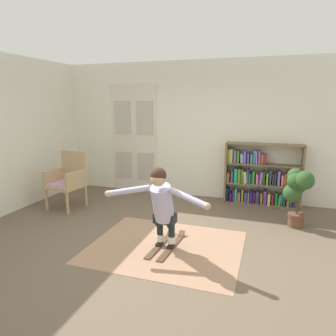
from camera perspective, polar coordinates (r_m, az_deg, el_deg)
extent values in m
plane|color=brown|center=(4.68, -3.47, -13.73)|extent=(7.20, 7.20, 0.00)
cube|color=silver|center=(6.72, 4.72, 7.00)|extent=(6.00, 0.10, 2.90)
cube|color=silver|center=(6.32, -28.38, 5.30)|extent=(0.10, 6.00, 2.90)
cube|color=beige|center=(7.27, -8.19, 5.12)|extent=(0.55, 0.04, 2.35)
cube|color=#B9B4A3|center=(7.21, -8.39, 9.18)|extent=(0.41, 0.01, 0.76)
cube|color=#B9B4A3|center=(7.35, -8.13, 0.55)|extent=(0.41, 0.01, 0.64)
cube|color=beige|center=(7.04, -4.17, 4.99)|extent=(0.55, 0.04, 2.35)
cube|color=#B9B4A3|center=(6.98, -4.30, 9.19)|extent=(0.41, 0.01, 0.76)
cube|color=#B9B4A3|center=(7.12, -4.16, 0.27)|extent=(0.41, 0.01, 0.64)
cube|color=beige|center=(7.11, -6.44, 14.90)|extent=(1.22, 0.04, 0.10)
cube|color=#A47B60|center=(4.57, -0.42, -14.31)|extent=(2.14, 1.76, 0.01)
cube|color=brown|center=(6.50, 10.74, -0.73)|extent=(0.04, 0.30, 1.24)
cube|color=brown|center=(6.48, 23.54, -1.58)|extent=(0.04, 0.30, 1.24)
cube|color=brown|center=(6.61, 16.80, -6.33)|extent=(1.45, 0.30, 0.02)
cube|color=brown|center=(6.50, 17.01, -2.91)|extent=(1.45, 0.30, 0.02)
cube|color=brown|center=(6.41, 17.24, 0.61)|extent=(1.45, 0.30, 0.02)
cube|color=brown|center=(6.35, 17.46, 4.22)|extent=(1.45, 0.30, 0.02)
cube|color=navy|center=(6.63, 10.99, -4.65)|extent=(0.05, 0.16, 0.27)
cube|color=#4C134C|center=(6.60, 11.60, -5.17)|extent=(0.04, 0.23, 0.18)
cube|color=navy|center=(6.59, 12.06, -4.96)|extent=(0.03, 0.17, 0.24)
cube|color=#499EC9|center=(6.59, 12.47, -4.83)|extent=(0.04, 0.15, 0.27)
cube|color=olive|center=(6.61, 13.04, -5.11)|extent=(0.05, 0.20, 0.20)
cube|color=#9BA949|center=(6.60, 13.66, -4.89)|extent=(0.03, 0.19, 0.27)
cube|color=#4F3F9E|center=(6.61, 14.18, -5.16)|extent=(0.06, 0.17, 0.20)
cube|color=#687849|center=(6.58, 14.70, -5.17)|extent=(0.03, 0.18, 0.23)
cube|color=navy|center=(6.57, 15.16, -5.12)|extent=(0.05, 0.16, 0.25)
cube|color=#641C60|center=(6.57, 15.62, -5.28)|extent=(0.04, 0.15, 0.22)
cube|color=#3D3560|center=(6.56, 16.21, -5.17)|extent=(0.06, 0.21, 0.26)
cube|color=gold|center=(6.58, 16.89, -5.36)|extent=(0.05, 0.15, 0.21)
cube|color=purple|center=(6.56, 17.52, -5.15)|extent=(0.06, 0.21, 0.28)
cube|color=#D7D760|center=(6.56, 18.17, -5.44)|extent=(0.05, 0.23, 0.23)
cube|color=#BC1D44|center=(6.57, 18.77, -5.56)|extent=(0.04, 0.16, 0.20)
cube|color=#16953D|center=(6.57, 19.40, -5.37)|extent=(0.05, 0.14, 0.25)
cube|color=#40913F|center=(6.56, 19.95, -5.57)|extent=(0.06, 0.19, 0.22)
cube|color=teal|center=(6.59, 20.32, -5.48)|extent=(0.04, 0.20, 0.23)
cube|color=#5C4482|center=(6.59, 20.71, -5.42)|extent=(0.04, 0.14, 0.26)
cube|color=olive|center=(6.60, 21.31, -5.50)|extent=(0.05, 0.24, 0.24)
cube|color=#34466B|center=(6.57, 21.77, -5.50)|extent=(0.03, 0.22, 0.27)
cube|color=purple|center=(6.61, 22.09, -5.74)|extent=(0.04, 0.16, 0.20)
cube|color=#2F5E58|center=(6.60, 22.50, -5.38)|extent=(0.03, 0.23, 0.28)
cube|color=olive|center=(6.51, 11.12, -1.64)|extent=(0.07, 0.18, 0.19)
cube|color=#654C80|center=(6.50, 11.80, -1.47)|extent=(0.04, 0.14, 0.24)
cube|color=#21AD71|center=(6.49, 12.49, -1.25)|extent=(0.06, 0.22, 0.29)
cube|color=#567A2D|center=(6.47, 13.08, -1.32)|extent=(0.05, 0.24, 0.29)
cube|color=olive|center=(6.49, 13.58, -1.37)|extent=(0.05, 0.17, 0.28)
cube|color=#C4D886|center=(6.47, 14.12, -1.62)|extent=(0.07, 0.17, 0.24)
cube|color=#4C3BAF|center=(6.46, 14.56, -1.41)|extent=(0.03, 0.23, 0.30)
cube|color=#36954F|center=(6.48, 14.84, -1.78)|extent=(0.03, 0.19, 0.21)
cube|color=#135665|center=(6.49, 15.19, -1.77)|extent=(0.04, 0.17, 0.21)
cube|color=green|center=(6.48, 15.60, -1.61)|extent=(0.04, 0.22, 0.26)
cube|color=#BF75AD|center=(6.48, 16.20, -1.89)|extent=(0.05, 0.16, 0.20)
cube|color=#C156CB|center=(6.47, 16.86, -1.75)|extent=(0.06, 0.21, 0.25)
cube|color=#1B4D19|center=(6.45, 17.33, -1.70)|extent=(0.05, 0.19, 0.27)
cube|color=#86BA66|center=(6.48, 17.90, -1.86)|extent=(0.03, 0.24, 0.23)
cube|color=#42536E|center=(6.48, 18.43, -1.62)|extent=(0.03, 0.17, 0.29)
cube|color=#55303E|center=(6.47, 18.89, -2.01)|extent=(0.03, 0.15, 0.22)
cube|color=#11374D|center=(6.46, 19.27, -1.89)|extent=(0.04, 0.17, 0.26)
cube|color=#A05CB4|center=(6.47, 19.82, -1.74)|extent=(0.04, 0.22, 0.29)
cube|color=pink|center=(6.47, 20.41, -2.13)|extent=(0.04, 0.19, 0.22)
cube|color=tan|center=(6.47, 20.84, -2.08)|extent=(0.03, 0.14, 0.24)
cube|color=#AC2F1A|center=(6.46, 21.23, -2.08)|extent=(0.04, 0.22, 0.24)
cube|color=#CF46C1|center=(6.48, 21.87, -2.06)|extent=(0.06, 0.15, 0.25)
cube|color=#3F6678|center=(6.49, 22.41, -1.95)|extent=(0.05, 0.23, 0.28)
cube|color=#304F9F|center=(6.51, 23.06, -2.39)|extent=(0.06, 0.20, 0.19)
cube|color=#C4BE52|center=(6.44, 11.22, 2.29)|extent=(0.04, 0.14, 0.27)
cube|color=#92A857|center=(6.43, 11.70, 2.30)|extent=(0.06, 0.23, 0.28)
cube|color=#9F6DAA|center=(6.44, 12.34, 2.15)|extent=(0.06, 0.15, 0.25)
cube|color=#3E8F2B|center=(6.41, 12.93, 2.09)|extent=(0.04, 0.23, 0.25)
cube|color=#7AB1C9|center=(6.41, 13.54, 1.79)|extent=(0.07, 0.16, 0.20)
cube|color=#6D41CB|center=(6.40, 14.08, 2.00)|extent=(0.05, 0.19, 0.25)
cube|color=#4C4E9B|center=(6.42, 14.68, 1.82)|extent=(0.04, 0.23, 0.21)
cube|color=#4A8269|center=(6.38, 15.23, 1.67)|extent=(0.04, 0.17, 0.19)
cube|color=#4088C3|center=(6.39, 15.75, 1.98)|extent=(0.04, 0.16, 0.27)
cube|color=#AB5C9E|center=(6.37, 16.10, 1.97)|extent=(0.05, 0.22, 0.28)
cube|color=#6C6AD8|center=(6.39, 16.57, 1.90)|extent=(0.04, 0.17, 0.26)
cube|color=brown|center=(6.39, 17.04, 1.59)|extent=(0.06, 0.14, 0.20)
cube|color=#A0203C|center=(6.40, 17.55, 1.61)|extent=(0.03, 0.17, 0.21)
cylinder|color=tan|center=(6.37, -21.57, -5.49)|extent=(0.06, 0.06, 0.42)
cylinder|color=tan|center=(6.01, -18.11, -6.24)|extent=(0.06, 0.06, 0.42)
cylinder|color=tan|center=(6.72, -18.38, -4.36)|extent=(0.06, 0.06, 0.42)
cylinder|color=tan|center=(6.38, -14.95, -5.00)|extent=(0.06, 0.06, 0.42)
cube|color=tan|center=(6.30, -18.39, -3.16)|extent=(0.66, 0.66, 0.06)
cube|color=#C695C7|center=(6.29, -18.42, -2.72)|extent=(0.60, 0.60, 0.04)
cube|color=tan|center=(6.42, -16.96, 0.41)|extent=(0.60, 0.13, 0.60)
cube|color=tan|center=(6.44, -20.25, -1.40)|extent=(0.12, 0.56, 0.28)
cube|color=tan|center=(6.08, -16.64, -1.93)|extent=(0.12, 0.56, 0.28)
cylinder|color=brown|center=(5.63, 22.56, -8.88)|extent=(0.25, 0.25, 0.22)
cylinder|color=brown|center=(5.60, 22.64, -8.00)|extent=(0.27, 0.27, 0.04)
cylinder|color=#4C3823|center=(5.54, 22.81, -6.05)|extent=(0.04, 0.04, 0.36)
sphere|color=#2C5024|center=(5.54, 22.53, -1.40)|extent=(0.27, 0.27, 0.27)
sphere|color=#2C5024|center=(5.39, 23.97, -2.12)|extent=(0.30, 0.30, 0.30)
sphere|color=#2C5024|center=(5.46, 22.58, -2.27)|extent=(0.28, 0.28, 0.28)
sphere|color=#2C5024|center=(5.52, 23.11, -3.21)|extent=(0.21, 0.21, 0.21)
sphere|color=#2C5024|center=(5.53, 22.05, -4.34)|extent=(0.31, 0.31, 0.31)
cube|color=#503A28|center=(4.60, -1.49, -14.01)|extent=(0.15, 0.91, 0.01)
cube|color=#503A28|center=(4.94, 0.51, -11.70)|extent=(0.10, 0.12, 0.06)
cube|color=black|center=(4.57, -1.60, -13.84)|extent=(0.09, 0.12, 0.04)
cube|color=#503A28|center=(4.54, 0.66, -14.39)|extent=(0.15, 0.91, 0.01)
cube|color=#503A28|center=(4.88, 2.51, -12.01)|extent=(0.10, 0.12, 0.06)
cube|color=black|center=(4.51, 0.57, -14.22)|extent=(0.09, 0.12, 0.04)
cylinder|color=white|center=(4.55, -1.50, -12.75)|extent=(0.12, 0.12, 0.10)
cylinder|color=black|center=(4.47, -1.51, -10.42)|extent=(0.10, 0.10, 0.30)
cylinder|color=black|center=(4.41, -1.65, -9.20)|extent=(0.12, 0.12, 0.22)
cylinder|color=white|center=(4.49, 0.66, -13.11)|extent=(0.12, 0.12, 0.10)
cylinder|color=black|center=(4.41, 0.67, -10.76)|extent=(0.10, 0.10, 0.30)
cylinder|color=black|center=(4.35, 0.56, -9.53)|extent=(0.12, 0.12, 0.22)
cube|color=black|center=(4.37, -0.55, -9.24)|extent=(0.31, 0.20, 0.14)
cylinder|color=#B0ADD1|center=(4.22, -1.00, -6.50)|extent=(0.31, 0.45, 0.58)
sphere|color=tan|center=(3.98, -1.84, -1.98)|extent=(0.21, 0.21, 0.20)
sphere|color=#382619|center=(3.98, -1.78, -1.39)|extent=(0.22, 0.22, 0.21)
cylinder|color=#B0ADD1|center=(4.19, -7.27, -4.18)|extent=(0.59, 0.23, 0.18)
sphere|color=tan|center=(4.27, -11.04, -4.70)|extent=(0.10, 0.10, 0.09)
cylinder|color=#B0ADD1|center=(3.86, 3.74, -5.51)|extent=(0.57, 0.30, 0.18)
sphere|color=tan|center=(3.72, 7.27, -7.06)|extent=(0.10, 0.10, 0.09)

